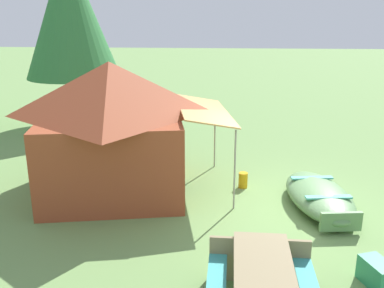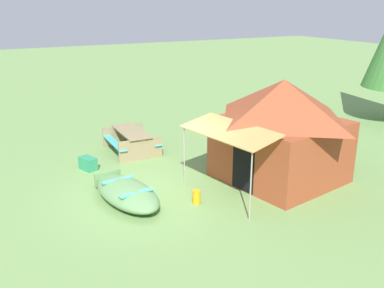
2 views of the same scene
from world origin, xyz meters
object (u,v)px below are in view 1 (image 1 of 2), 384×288
Objects in this scene: fuel_can at (243,180)px; pine_tree_back_right at (70,13)px; beached_rowboat at (319,196)px; canvas_cabin_tent at (113,126)px; cooler_box at (377,274)px.

pine_tree_back_right is (5.22, 5.54, 3.61)m from fuel_can.
canvas_cabin_tent reaches higher than beached_rowboat.
canvas_cabin_tent reaches higher than cooler_box.
fuel_can is (0.92, 1.50, -0.07)m from beached_rowboat.
beached_rowboat reaches higher than cooler_box.
cooler_box reaches higher than fuel_can.
pine_tree_back_right reaches higher than fuel_can.
cooler_box is at bearing -173.78° from beached_rowboat.
canvas_cabin_tent is 6.58m from pine_tree_back_right.
fuel_can is at bearing -83.38° from canvas_cabin_tent.
beached_rowboat is 0.58× the size of canvas_cabin_tent.
pine_tree_back_right is (5.55, 2.68, 2.31)m from canvas_cabin_tent.
cooler_box is at bearing -124.79° from canvas_cabin_tent.
pine_tree_back_right is at bearing 48.93° from beached_rowboat.
cooler_box is at bearing -153.29° from fuel_can.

